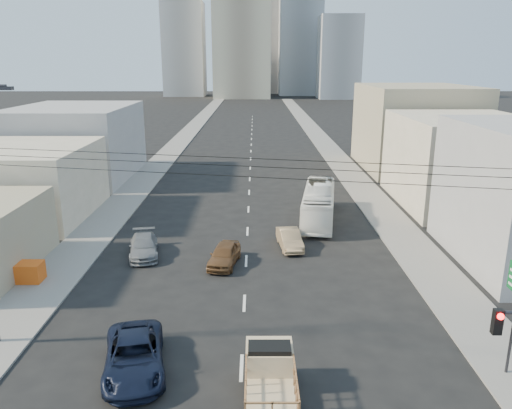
{
  "coord_description": "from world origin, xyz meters",
  "views": [
    {
      "loc": [
        0.59,
        -16.76,
        12.75
      ],
      "look_at": [
        0.66,
        15.4,
        3.5
      ],
      "focal_mm": 35.0,
      "sensor_mm": 36.0,
      "label": 1
    }
  ],
  "objects_px": {
    "navy_pickup": "(134,356)",
    "sedan_tan": "(290,239)",
    "sedan_brown": "(224,255)",
    "flatbed_pickup": "(270,376)",
    "sedan_grey": "(144,246)",
    "city_bus": "(319,204)",
    "crate_stack": "(27,272)"
  },
  "relations": [
    {
      "from": "flatbed_pickup",
      "to": "crate_stack",
      "type": "xyz_separation_m",
      "value": [
        -14.16,
        10.83,
        -0.4
      ]
    },
    {
      "from": "city_bus",
      "to": "sedan_tan",
      "type": "height_order",
      "value": "city_bus"
    },
    {
      "from": "flatbed_pickup",
      "to": "sedan_grey",
      "type": "xyz_separation_m",
      "value": [
        -8.15,
        15.18,
        -0.43
      ]
    },
    {
      "from": "navy_pickup",
      "to": "sedan_grey",
      "type": "relative_size",
      "value": 1.17
    },
    {
      "from": "sedan_brown",
      "to": "sedan_grey",
      "type": "height_order",
      "value": "sedan_brown"
    },
    {
      "from": "sedan_brown",
      "to": "crate_stack",
      "type": "xyz_separation_m",
      "value": [
        -11.59,
        -2.73,
        -0.0
      ]
    },
    {
      "from": "flatbed_pickup",
      "to": "navy_pickup",
      "type": "xyz_separation_m",
      "value": [
        -5.69,
        1.92,
        -0.35
      ]
    },
    {
      "from": "flatbed_pickup",
      "to": "sedan_tan",
      "type": "height_order",
      "value": "flatbed_pickup"
    },
    {
      "from": "city_bus",
      "to": "crate_stack",
      "type": "distance_m",
      "value": 22.48
    },
    {
      "from": "city_bus",
      "to": "sedan_tan",
      "type": "xyz_separation_m",
      "value": [
        -2.82,
        -6.4,
        -0.78
      ]
    },
    {
      "from": "city_bus",
      "to": "sedan_grey",
      "type": "height_order",
      "value": "city_bus"
    },
    {
      "from": "flatbed_pickup",
      "to": "sedan_tan",
      "type": "relative_size",
      "value": 1.11
    },
    {
      "from": "flatbed_pickup",
      "to": "navy_pickup",
      "type": "bearing_deg",
      "value": 161.39
    },
    {
      "from": "navy_pickup",
      "to": "sedan_grey",
      "type": "distance_m",
      "value": 13.49
    },
    {
      "from": "flatbed_pickup",
      "to": "city_bus",
      "type": "height_order",
      "value": "city_bus"
    },
    {
      "from": "flatbed_pickup",
      "to": "sedan_tan",
      "type": "distance_m",
      "value": 16.74
    },
    {
      "from": "sedan_tan",
      "to": "sedan_grey",
      "type": "xyz_separation_m",
      "value": [
        -10.03,
        -1.44,
        0.01
      ]
    },
    {
      "from": "city_bus",
      "to": "crate_stack",
      "type": "relative_size",
      "value": 5.7
    },
    {
      "from": "navy_pickup",
      "to": "sedan_tan",
      "type": "xyz_separation_m",
      "value": [
        7.57,
        14.71,
        -0.09
      ]
    },
    {
      "from": "navy_pickup",
      "to": "flatbed_pickup",
      "type": "bearing_deg",
      "value": -30.36
    },
    {
      "from": "city_bus",
      "to": "flatbed_pickup",
      "type": "bearing_deg",
      "value": -92.38
    },
    {
      "from": "navy_pickup",
      "to": "sedan_tan",
      "type": "distance_m",
      "value": 16.55
    },
    {
      "from": "flatbed_pickup",
      "to": "sedan_grey",
      "type": "relative_size",
      "value": 0.97
    },
    {
      "from": "sedan_tan",
      "to": "crate_stack",
      "type": "relative_size",
      "value": 2.2
    },
    {
      "from": "crate_stack",
      "to": "sedan_brown",
      "type": "bearing_deg",
      "value": 13.26
    },
    {
      "from": "city_bus",
      "to": "sedan_grey",
      "type": "xyz_separation_m",
      "value": [
        -12.84,
        -7.85,
        -0.77
      ]
    },
    {
      "from": "sedan_brown",
      "to": "sedan_grey",
      "type": "distance_m",
      "value": 5.81
    },
    {
      "from": "flatbed_pickup",
      "to": "navy_pickup",
      "type": "distance_m",
      "value": 6.02
    },
    {
      "from": "navy_pickup",
      "to": "city_bus",
      "type": "relative_size",
      "value": 0.52
    },
    {
      "from": "city_bus",
      "to": "crate_stack",
      "type": "xyz_separation_m",
      "value": [
        -18.86,
        -12.2,
        -0.74
      ]
    },
    {
      "from": "sedan_brown",
      "to": "sedan_tan",
      "type": "xyz_separation_m",
      "value": [
        4.45,
        3.07,
        -0.04
      ]
    },
    {
      "from": "navy_pickup",
      "to": "crate_stack",
      "type": "height_order",
      "value": "navy_pickup"
    }
  ]
}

